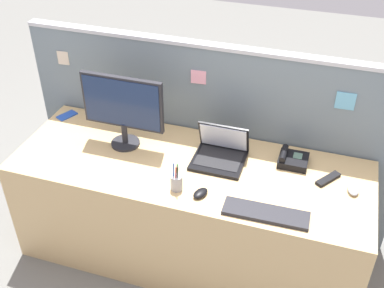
% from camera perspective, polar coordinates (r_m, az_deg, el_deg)
% --- Properties ---
extents(ground_plane, '(10.00, 10.00, 0.00)m').
position_cam_1_polar(ground_plane, '(3.34, -0.27, -12.60)').
color(ground_plane, slate).
extents(desk, '(2.14, 0.76, 0.74)m').
position_cam_1_polar(desk, '(3.07, -0.29, -7.98)').
color(desk, tan).
rests_on(desk, ground_plane).
extents(cubicle_divider, '(2.47, 0.08, 1.33)m').
position_cam_1_polar(cubicle_divider, '(3.20, 2.06, 0.90)').
color(cubicle_divider, slate).
rests_on(cubicle_divider, ground_plane).
extents(desktop_monitor, '(0.51, 0.18, 0.47)m').
position_cam_1_polar(desktop_monitor, '(2.89, -8.29, 4.48)').
color(desktop_monitor, '#232328').
rests_on(desktop_monitor, desk).
extents(laptop, '(0.31, 0.28, 0.21)m').
position_cam_1_polar(laptop, '(2.86, 3.42, -0.96)').
color(laptop, black).
rests_on(laptop, desk).
extents(desk_phone, '(0.17, 0.16, 0.08)m').
position_cam_1_polar(desk_phone, '(2.89, 11.86, -1.82)').
color(desk_phone, black).
rests_on(desk_phone, desk).
extents(keyboard_main, '(0.45, 0.14, 0.02)m').
position_cam_1_polar(keyboard_main, '(2.53, 8.81, -8.18)').
color(keyboard_main, '#232328').
rests_on(keyboard_main, desk).
extents(computer_mouse_right_hand, '(0.07, 0.11, 0.03)m').
position_cam_1_polar(computer_mouse_right_hand, '(2.78, 18.71, -5.19)').
color(computer_mouse_right_hand, '#9EA0A8').
rests_on(computer_mouse_right_hand, desk).
extents(computer_mouse_left_hand, '(0.09, 0.12, 0.03)m').
position_cam_1_polar(computer_mouse_left_hand, '(2.61, 1.02, -5.90)').
color(computer_mouse_left_hand, black).
rests_on(computer_mouse_left_hand, desk).
extents(pen_cup, '(0.07, 0.07, 0.18)m').
position_cam_1_polar(pen_cup, '(2.64, -1.91, -4.57)').
color(pen_cup, '#99999E').
rests_on(pen_cup, desk).
extents(cell_phone_blue_case, '(0.12, 0.15, 0.01)m').
position_cam_1_polar(cell_phone_blue_case, '(3.39, -14.71, 3.32)').
color(cell_phone_blue_case, blue).
rests_on(cell_phone_blue_case, desk).
extents(tv_remote, '(0.13, 0.16, 0.02)m').
position_cam_1_polar(tv_remote, '(2.82, 15.95, -4.04)').
color(tv_remote, black).
rests_on(tv_remote, desk).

